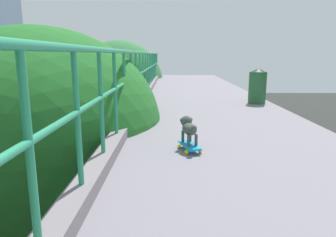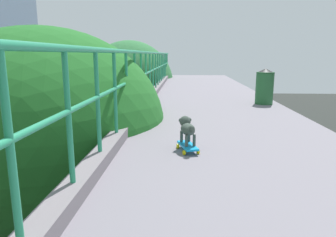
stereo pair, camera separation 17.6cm
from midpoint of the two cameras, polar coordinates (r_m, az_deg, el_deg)
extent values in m
cylinder|color=#289466|center=(1.70, -27.16, -5.68)|extent=(0.04, 0.04, 1.04)
cylinder|color=#289466|center=(2.41, -18.55, -0.13)|extent=(0.04, 0.04, 1.04)
cylinder|color=#289466|center=(3.16, -13.94, 2.86)|extent=(0.04, 0.04, 1.04)
cylinder|color=#289466|center=(3.92, -11.10, 4.69)|extent=(0.04, 0.04, 1.04)
cylinder|color=#289466|center=(4.69, -9.18, 5.91)|extent=(0.04, 0.04, 1.04)
cylinder|color=#289466|center=(5.47, -7.80, 6.78)|extent=(0.04, 0.04, 1.04)
cylinder|color=#289466|center=(6.26, -6.77, 7.43)|extent=(0.04, 0.04, 1.04)
cylinder|color=#289466|center=(7.04, -5.96, 7.93)|extent=(0.04, 0.04, 1.04)
cylinder|color=#289466|center=(7.83, -5.31, 8.34)|extent=(0.04, 0.04, 1.04)
cylinder|color=#289466|center=(8.62, -4.78, 8.66)|extent=(0.04, 0.04, 1.04)
cylinder|color=#289466|center=(9.40, -4.34, 8.94)|extent=(0.04, 0.04, 1.04)
cylinder|color=#289466|center=(10.19, -3.97, 9.17)|extent=(0.04, 0.04, 1.04)
cylinder|color=#289466|center=(10.98, -3.65, 9.36)|extent=(0.04, 0.04, 1.04)
cylinder|color=#289466|center=(11.77, -3.37, 9.53)|extent=(0.04, 0.04, 1.04)
cylinder|color=#289466|center=(12.56, -3.13, 9.68)|extent=(0.04, 0.04, 1.04)
cylinder|color=#289466|center=(13.35, -2.91, 9.81)|extent=(0.04, 0.04, 1.04)
cylinder|color=#289466|center=(14.15, -2.72, 9.93)|extent=(0.04, 0.04, 1.04)
cylinder|color=#289466|center=(14.94, -2.55, 10.03)|extent=(0.04, 0.04, 1.04)
cylinder|color=#289466|center=(15.73, -2.40, 10.12)|extent=(0.04, 0.04, 1.04)
cylinder|color=black|center=(14.07, -21.27, -19.54)|extent=(0.18, 0.68, 0.68)
cylinder|color=black|center=(14.79, -28.06, -18.54)|extent=(0.18, 0.68, 0.68)
cube|color=#124E88|center=(30.58, -17.99, 0.55)|extent=(2.56, 11.35, 3.03)
cube|color=black|center=(30.48, -18.05, 1.53)|extent=(2.58, 10.44, 0.70)
cylinder|color=black|center=(34.22, -13.83, -0.30)|extent=(0.28, 0.96, 0.96)
cylinder|color=black|center=(34.91, -17.74, -0.29)|extent=(0.28, 0.96, 0.96)
cylinder|color=black|center=(27.60, -17.41, -3.40)|extent=(0.28, 0.96, 0.96)
cylinder|color=black|center=(28.45, -22.13, -3.29)|extent=(0.28, 0.96, 0.96)
ellipsoid|color=#236926|center=(5.97, -23.45, -1.66)|extent=(4.31, 4.31, 3.57)
cylinder|color=#4A3923|center=(16.53, -8.96, -6.30)|extent=(0.38, 0.38, 4.75)
ellipsoid|color=#32743E|center=(15.80, -9.38, 6.22)|extent=(4.46, 4.46, 4.42)
cube|color=#1096DC|center=(3.66, 2.64, -5.03)|extent=(0.26, 0.43, 0.02)
cylinder|color=yellow|center=(3.82, 3.19, -4.94)|extent=(0.04, 0.06, 0.05)
cylinder|color=yellow|center=(3.77, 0.75, -5.16)|extent=(0.04, 0.06, 0.05)
cylinder|color=yellow|center=(3.59, 4.61, -6.09)|extent=(0.04, 0.06, 0.05)
cylinder|color=yellow|center=(3.53, 2.03, -6.34)|extent=(0.04, 0.06, 0.05)
cylinder|color=#3E4B42|center=(3.78, 2.81, -3.23)|extent=(0.05, 0.05, 0.14)
cylinder|color=#3E4B42|center=(3.75, 1.44, -3.34)|extent=(0.05, 0.05, 0.14)
cylinder|color=#3E4B42|center=(3.60, 3.87, -4.02)|extent=(0.05, 0.05, 0.14)
cylinder|color=#3E4B42|center=(3.57, 2.44, -4.15)|extent=(0.05, 0.05, 0.14)
ellipsoid|color=#3E4B42|center=(3.65, 2.65, -1.98)|extent=(0.23, 0.30, 0.14)
sphere|color=#3E4B42|center=(3.73, 2.08, -0.53)|extent=(0.14, 0.14, 0.14)
ellipsoid|color=#393C4E|center=(3.79, 1.78, -0.49)|extent=(0.06, 0.07, 0.04)
sphere|color=#3E4B42|center=(3.75, 2.83, -0.23)|extent=(0.06, 0.06, 0.06)
sphere|color=#3E4B42|center=(3.72, 1.33, -0.32)|extent=(0.06, 0.06, 0.06)
sphere|color=#3E4B42|center=(3.51, 3.41, -1.82)|extent=(0.07, 0.07, 0.07)
cylinder|color=#265E33|center=(7.45, 15.69, 5.56)|extent=(0.40, 0.40, 0.74)
cone|color=black|center=(7.42, 15.86, 8.61)|extent=(0.41, 0.41, 0.10)
camera|label=1|loc=(0.09, -91.24, -0.26)|focal=32.67mm
camera|label=2|loc=(0.09, 88.76, 0.26)|focal=32.67mm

